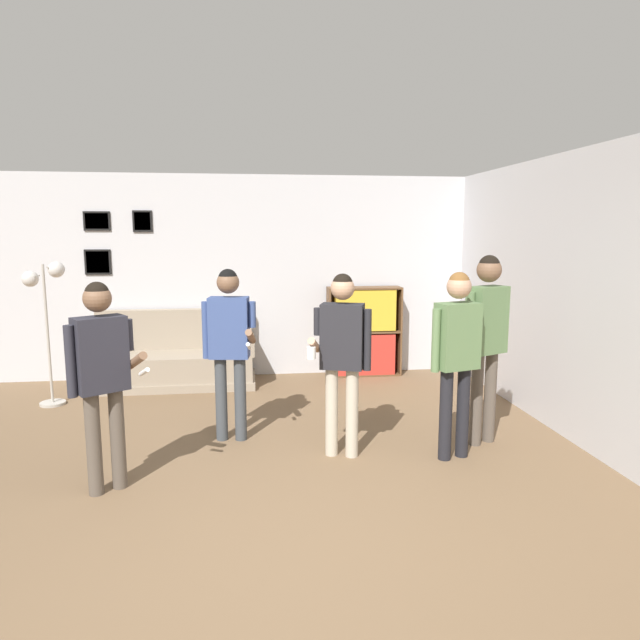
% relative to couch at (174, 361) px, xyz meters
% --- Properties ---
extents(ground_plane, '(20.00, 20.00, 0.00)m').
position_rel_couch_xyz_m(ground_plane, '(1.10, -4.27, -0.30)').
color(ground_plane, brown).
extents(wall_back, '(8.11, 0.08, 2.70)m').
position_rel_couch_xyz_m(wall_back, '(1.09, 0.41, 1.05)').
color(wall_back, silver).
rests_on(wall_back, ground_plane).
extents(wall_right, '(0.06, 7.06, 2.70)m').
position_rel_couch_xyz_m(wall_right, '(3.98, -1.95, 1.05)').
color(wall_right, silver).
rests_on(wall_right, ground_plane).
extents(couch, '(2.06, 0.80, 0.94)m').
position_rel_couch_xyz_m(couch, '(0.00, 0.00, 0.00)').
color(couch, gray).
rests_on(couch, ground_plane).
extents(bookshelf, '(1.00, 0.30, 1.21)m').
position_rel_couch_xyz_m(bookshelf, '(2.53, 0.19, 0.30)').
color(bookshelf, brown).
rests_on(bookshelf, ground_plane).
extents(floor_lamp, '(0.46, 0.28, 1.63)m').
position_rel_couch_xyz_m(floor_lamp, '(-1.27, -0.71, 0.89)').
color(floor_lamp, '#ADA89E').
rests_on(floor_lamp, ground_plane).
extents(person_player_foreground_left, '(0.59, 0.36, 1.60)m').
position_rel_couch_xyz_m(person_player_foreground_left, '(-0.12, -3.06, 0.67)').
color(person_player_foreground_left, brown).
rests_on(person_player_foreground_left, ground_plane).
extents(person_player_foreground_center, '(0.50, 0.49, 1.62)m').
position_rel_couch_xyz_m(person_player_foreground_center, '(0.78, -2.09, 0.69)').
color(person_player_foreground_center, '#3D4247').
rests_on(person_player_foreground_center, ground_plane).
extents(person_watcher_holding_cup, '(0.56, 0.37, 1.61)m').
position_rel_couch_xyz_m(person_watcher_holding_cup, '(1.75, -2.61, 0.68)').
color(person_watcher_holding_cup, '#B7AD99').
rests_on(person_watcher_holding_cup, ground_plane).
extents(person_spectator_near_bookshelf, '(0.48, 0.29, 1.62)m').
position_rel_couch_xyz_m(person_spectator_near_bookshelf, '(2.72, -2.77, 0.69)').
color(person_spectator_near_bookshelf, black).
rests_on(person_spectator_near_bookshelf, ground_plane).
extents(person_spectator_far_right, '(0.46, 0.33, 1.75)m').
position_rel_couch_xyz_m(person_spectator_far_right, '(3.11, -2.47, 0.78)').
color(person_spectator_far_right, brown).
rests_on(person_spectator_far_right, ground_plane).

